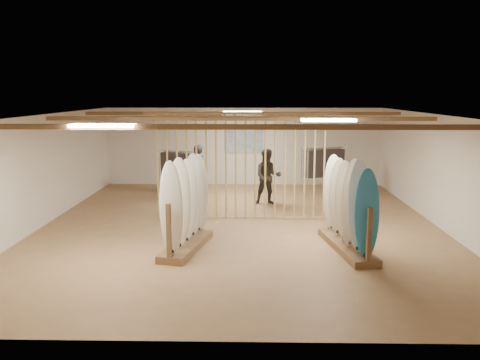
{
  "coord_description": "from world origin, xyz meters",
  "views": [
    {
      "loc": [
        0.27,
        -12.43,
        3.36
      ],
      "look_at": [
        0.0,
        0.0,
        1.2
      ],
      "focal_mm": 38.0,
      "sensor_mm": 36.0,
      "label": 1
    }
  ],
  "objects_px": {
    "clothing_rack_b": "(324,163)",
    "clothing_rack_a": "(179,165)",
    "shopper_a": "(199,168)",
    "shopper_b": "(268,173)",
    "rack_right": "(348,219)",
    "rack_left": "(186,218)"
  },
  "relations": [
    {
      "from": "rack_right",
      "to": "clothing_rack_a",
      "type": "bearing_deg",
      "value": 116.86
    },
    {
      "from": "shopper_b",
      "to": "clothing_rack_b",
      "type": "bearing_deg",
      "value": 38.56
    },
    {
      "from": "rack_right",
      "to": "clothing_rack_b",
      "type": "bearing_deg",
      "value": 77.84
    },
    {
      "from": "rack_right",
      "to": "clothing_rack_a",
      "type": "height_order",
      "value": "rack_right"
    },
    {
      "from": "rack_right",
      "to": "clothing_rack_b",
      "type": "xyz_separation_m",
      "value": [
        0.35,
        6.18,
        0.34
      ]
    },
    {
      "from": "rack_left",
      "to": "shopper_b",
      "type": "distance_m",
      "value": 4.94
    },
    {
      "from": "clothing_rack_a",
      "to": "rack_left",
      "type": "bearing_deg",
      "value": -58.23
    },
    {
      "from": "clothing_rack_a",
      "to": "clothing_rack_b",
      "type": "height_order",
      "value": "clothing_rack_b"
    },
    {
      "from": "clothing_rack_b",
      "to": "shopper_a",
      "type": "distance_m",
      "value": 4.15
    },
    {
      "from": "rack_right",
      "to": "clothing_rack_a",
      "type": "distance_m",
      "value": 7.66
    },
    {
      "from": "rack_left",
      "to": "clothing_rack_b",
      "type": "distance_m",
      "value": 7.31
    },
    {
      "from": "shopper_a",
      "to": "shopper_b",
      "type": "xyz_separation_m",
      "value": [
        2.16,
        -0.86,
        -0.03
      ]
    },
    {
      "from": "clothing_rack_a",
      "to": "shopper_a",
      "type": "bearing_deg",
      "value": -25.57
    },
    {
      "from": "rack_right",
      "to": "clothing_rack_a",
      "type": "relative_size",
      "value": 1.74
    },
    {
      "from": "clothing_rack_b",
      "to": "clothing_rack_a",
      "type": "bearing_deg",
      "value": 155.66
    },
    {
      "from": "rack_left",
      "to": "clothing_rack_b",
      "type": "xyz_separation_m",
      "value": [
        3.81,
        6.23,
        0.33
      ]
    },
    {
      "from": "rack_right",
      "to": "shopper_b",
      "type": "xyz_separation_m",
      "value": [
        -1.56,
        4.51,
        0.27
      ]
    },
    {
      "from": "clothing_rack_a",
      "to": "shopper_a",
      "type": "relative_size",
      "value": 0.74
    },
    {
      "from": "clothing_rack_a",
      "to": "clothing_rack_b",
      "type": "distance_m",
      "value": 4.83
    },
    {
      "from": "shopper_a",
      "to": "shopper_b",
      "type": "relative_size",
      "value": 1.03
    },
    {
      "from": "rack_left",
      "to": "clothing_rack_a",
      "type": "distance_m",
      "value": 6.34
    },
    {
      "from": "clothing_rack_b",
      "to": "shopper_b",
      "type": "relative_size",
      "value": 0.83
    }
  ]
}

